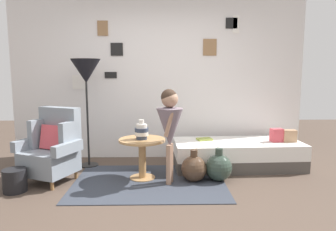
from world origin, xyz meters
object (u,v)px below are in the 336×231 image
object	(u,v)px
demijohn_near	(194,168)
magazine_basket	(15,180)
vase_striped	(142,131)
book_on_daybed	(204,139)
side_table	(142,150)
demijohn_far	(219,167)
floor_lamp	(86,74)
daybed	(237,154)
armchair	(53,148)
person_child	(170,123)

from	to	relation	value
demijohn_near	magazine_basket	bearing A→B (deg)	-171.83
vase_striped	book_on_daybed	bearing A→B (deg)	32.99
side_table	demijohn_far	bearing A→B (deg)	-6.02
floor_lamp	demijohn_far	bearing A→B (deg)	-20.62
daybed	book_on_daybed	world-z (taller)	book_on_daybed
daybed	magazine_basket	world-z (taller)	daybed
armchair	floor_lamp	bearing A→B (deg)	62.81
floor_lamp	person_child	size ratio (longest dim) A/B	1.33
book_on_daybed	magazine_basket	size ratio (longest dim) A/B	0.79
daybed	vase_striped	size ratio (longest dim) A/B	7.34
floor_lamp	demijohn_near	bearing A→B (deg)	-24.98
side_table	demijohn_near	size ratio (longest dim) A/B	1.46
daybed	demijohn_near	bearing A→B (deg)	-139.66
floor_lamp	book_on_daybed	world-z (taller)	floor_lamp
book_on_daybed	demijohn_near	world-z (taller)	book_on_daybed
armchair	daybed	distance (m)	2.67
demijohn_far	book_on_daybed	bearing A→B (deg)	98.12
side_table	vase_striped	xyz separation A→B (m)	(-0.01, -0.01, 0.26)
person_child	demijohn_far	world-z (taller)	person_child
vase_striped	side_table	bearing A→B (deg)	64.52
person_child	demijohn_near	bearing A→B (deg)	14.01
magazine_basket	side_table	bearing A→B (deg)	16.11
side_table	floor_lamp	bearing A→B (deg)	145.13
armchair	vase_striped	world-z (taller)	armchair
floor_lamp	side_table	bearing A→B (deg)	-34.87
book_on_daybed	demijohn_near	bearing A→B (deg)	-108.11
person_child	demijohn_far	bearing A→B (deg)	8.19
floor_lamp	magazine_basket	bearing A→B (deg)	-122.23
vase_striped	demijohn_far	xyz separation A→B (m)	(1.03, -0.10, -0.48)
book_on_daybed	demijohn_far	bearing A→B (deg)	-81.88
armchair	demijohn_near	bearing A→B (deg)	-2.73
armchair	demijohn_far	size ratio (longest dim) A/B	2.19
side_table	daybed	bearing A→B (deg)	19.27
daybed	magazine_basket	xyz separation A→B (m)	(-2.93, -0.93, -0.06)
person_child	book_on_daybed	xyz separation A→B (m)	(0.56, 0.79, -0.38)
armchair	demijohn_far	world-z (taller)	armchair
side_table	book_on_daybed	xyz separation A→B (m)	(0.92, 0.59, 0.01)
armchair	magazine_basket	bearing A→B (deg)	-129.08
armchair	side_table	size ratio (longest dim) A/B	1.55
daybed	book_on_daybed	size ratio (longest dim) A/B	8.79
side_table	magazine_basket	bearing A→B (deg)	-163.89
armchair	side_table	xyz separation A→B (m)	(1.19, 0.03, -0.04)
floor_lamp	armchair	bearing A→B (deg)	-117.19
armchair	book_on_daybed	bearing A→B (deg)	16.44
demijohn_near	armchair	bearing A→B (deg)	177.27
side_table	floor_lamp	distance (m)	1.46
armchair	floor_lamp	size ratio (longest dim) A/B	0.59
floor_lamp	person_child	bearing A→B (deg)	-33.20
armchair	demijohn_far	distance (m)	2.23
floor_lamp	demijohn_far	xyz separation A→B (m)	(1.88, -0.71, -1.23)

